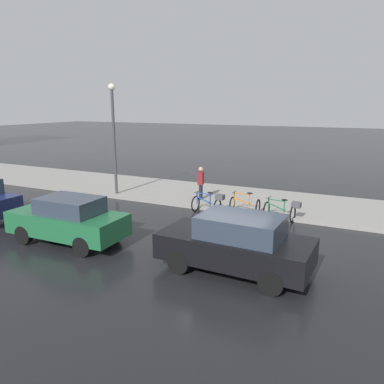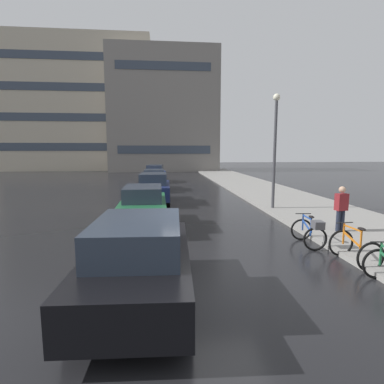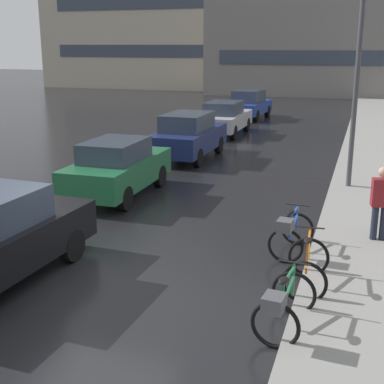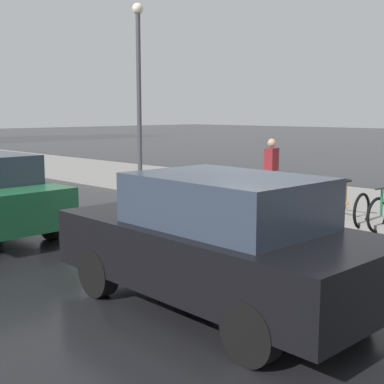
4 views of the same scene
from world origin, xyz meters
TOP-DOWN VIEW (x-y plane):
  - ground_plane at (0.00, 0.00)m, footprint 140.00×140.00m
  - bicycle_nearest at (3.54, -1.09)m, footprint 0.83×1.45m
  - bicycle_second at (3.70, 0.56)m, footprint 0.81×1.21m
  - bicycle_third at (3.21, 1.97)m, footprint 0.80×1.42m
  - car_green at (-1.98, 4.92)m, footprint 1.75×4.06m
  - car_navy at (-1.75, 10.39)m, footprint 1.82×4.24m
  - car_silver at (-1.88, 16.04)m, footprint 1.78×4.18m
  - car_blue at (-1.97, 21.87)m, footprint 2.00×3.97m
  - pedestrian at (4.89, 3.14)m, footprint 0.44×0.31m
  - streetlamp at (4.11, 7.51)m, footprint 0.33×0.33m

SIDE VIEW (x-z plane):
  - ground_plane at x=0.00m, z-range 0.00..0.00m
  - bicycle_second at x=3.70m, z-range -0.09..0.91m
  - bicycle_nearest at x=3.54m, z-range 0.02..0.94m
  - bicycle_third at x=3.21m, z-range 0.01..0.98m
  - car_silver at x=-1.88m, z-range 0.01..1.55m
  - car_green at x=-1.98m, z-range 0.01..1.60m
  - car_blue at x=-1.97m, z-range 0.01..1.61m
  - car_navy at x=-1.75m, z-range 0.01..1.68m
  - pedestrian at x=4.89m, z-range 0.11..1.81m
  - streetlamp at x=4.11m, z-range 0.57..6.12m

